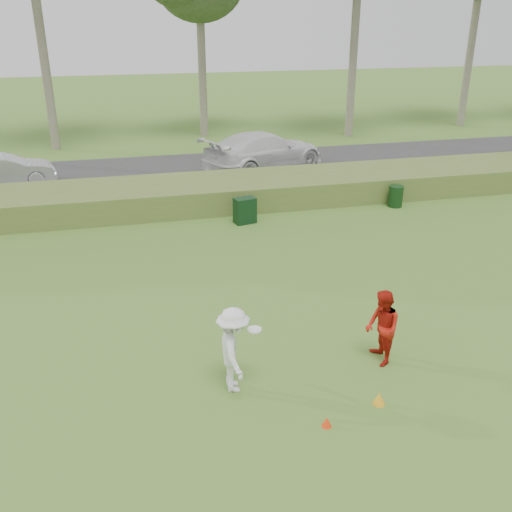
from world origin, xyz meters
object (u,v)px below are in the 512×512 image
object	(u,v)px
utility_cabinet	(245,211)
car_right	(264,151)
player_white	(234,350)
cone_yellow	(379,398)
trash_bin	(396,196)
player_red	(382,328)
cone_orange	(327,422)
car_mid	(4,170)

from	to	relation	value
utility_cabinet	car_right	xyz separation A→B (m)	(2.33, 6.46, 0.45)
player_white	cone_yellow	xyz separation A→B (m)	(2.47, -1.11, -0.72)
cone_yellow	trash_bin	bearing A→B (deg)	62.16
player_red	car_right	distance (m)	15.29
car_right	cone_orange	bearing A→B (deg)	144.92
player_white	trash_bin	distance (m)	12.28
cone_orange	cone_yellow	bearing A→B (deg)	16.99
car_right	car_mid	bearing A→B (deg)	65.78
utility_cabinet	player_white	bearing A→B (deg)	-117.54
utility_cabinet	car_right	bearing A→B (deg)	56.66
cone_yellow	utility_cabinet	bearing A→B (deg)	91.35
cone_yellow	car_mid	distance (m)	18.67
player_red	utility_cabinet	size ratio (longest dim) A/B	1.81
player_red	cone_yellow	xyz separation A→B (m)	(-0.60, -1.28, -0.67)
player_red	utility_cabinet	xyz separation A→B (m)	(-0.84, 8.76, -0.35)
cone_yellow	trash_bin	world-z (taller)	trash_bin
player_red	car_right	world-z (taller)	car_right
player_red	car_right	size ratio (longest dim) A/B	0.28
trash_bin	car_right	size ratio (longest dim) A/B	0.14
cone_orange	car_right	xyz separation A→B (m)	(3.24, 16.84, 0.80)
utility_cabinet	trash_bin	world-z (taller)	utility_cabinet
trash_bin	car_mid	xyz separation A→B (m)	(-14.23, 6.06, 0.31)
cone_yellow	utility_cabinet	world-z (taller)	utility_cabinet
player_red	cone_orange	bearing A→B (deg)	-43.33
player_red	cone_yellow	world-z (taller)	player_red
cone_orange	player_white	bearing A→B (deg)	132.35
cone_orange	cone_yellow	size ratio (longest dim) A/B	0.76
car_mid	car_right	distance (m)	10.82
player_red	cone_yellow	size ratio (longest dim) A/B	6.29
trash_bin	player_white	bearing A→B (deg)	-130.59
cone_orange	car_right	distance (m)	17.17
player_red	car_right	bearing A→B (deg)	178.05
cone_yellow	car_right	size ratio (longest dim) A/B	0.04
cone_yellow	utility_cabinet	distance (m)	10.04
car_mid	utility_cabinet	bearing A→B (deg)	-139.08
utility_cabinet	trash_bin	size ratio (longest dim) A/B	1.13
car_mid	player_white	bearing A→B (deg)	-169.70
player_white	cone_yellow	size ratio (longest dim) A/B	6.74
cone_orange	trash_bin	xyz separation A→B (m)	(6.65, 10.78, 0.29)
player_white	car_mid	bearing A→B (deg)	24.48
cone_yellow	player_white	bearing A→B (deg)	155.77
utility_cabinet	car_mid	size ratio (longest dim) A/B	0.23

